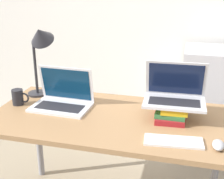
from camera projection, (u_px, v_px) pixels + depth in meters
name	position (u px, v px, depth m)	size (l,w,h in m)	color
wall_back	(148.00, 1.00, 3.02)	(8.00, 0.05, 2.70)	silver
desk	(111.00, 128.00, 1.96)	(1.50, 0.75, 0.76)	#9E754C
laptop_left	(63.00, 99.00, 2.06)	(0.39, 0.27, 0.26)	silver
book_stack	(172.00, 111.00, 1.90)	(0.20, 0.27, 0.10)	maroon
laptop_on_books	(175.00, 94.00, 1.89)	(0.38, 0.25, 0.24)	silver
wireless_keyboard	(173.00, 141.00, 1.63)	(0.32, 0.15, 0.01)	white
mouse	(218.00, 145.00, 1.58)	(0.06, 0.10, 0.04)	#B2B2B7
mug	(18.00, 97.00, 2.10)	(0.12, 0.07, 0.11)	#232328
desk_lamp	(40.00, 43.00, 2.11)	(0.23, 0.20, 0.54)	#28282D
mini_fridge	(211.00, 102.00, 2.85)	(0.54, 0.52, 0.99)	silver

